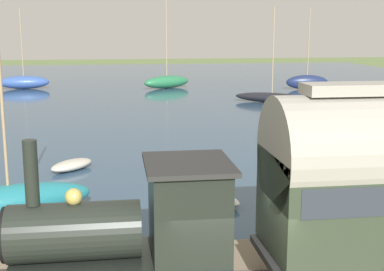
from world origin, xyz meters
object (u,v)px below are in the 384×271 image
Objects in this scene: steam_locomotive at (136,224)px; sailboat_green at (167,82)px; rowboat_off_pier at (72,165)px; sailboat_navy at (307,82)px; rowboat_mid_harbor at (363,216)px; rowboat_near_shore at (208,195)px; sailboat_teal at (9,202)px; sailboat_black at (272,97)px; sailboat_blue at (24,82)px.

steam_locomotive is 0.55× the size of sailboat_green.
sailboat_navy is at bearing -82.85° from rowboat_off_pier.
sailboat_green is at bearing 43.16° from rowboat_mid_harbor.
rowboat_near_shore is 1.32× the size of rowboat_off_pier.
rowboat_near_shore is (0.97, -6.79, -0.39)m from sailboat_teal.
rowboat_near_shore is (-34.13, 16.12, -0.57)m from sailboat_navy.
steam_locomotive is 2.25× the size of rowboat_off_pier.
sailboat_navy is 11.15m from sailboat_black.
rowboat_mid_harbor is (-27.88, 5.14, -0.23)m from sailboat_black.
sailboat_navy is at bearing -24.49° from steam_locomotive.
sailboat_black is at bearing 29.03° from rowboat_mid_harbor.
sailboat_blue reaches higher than rowboat_mid_harbor.
sailboat_green reaches higher than sailboat_black.
sailboat_teal is 2.13× the size of rowboat_near_shore.
sailboat_green is 3.11× the size of rowboat_near_shore.
rowboat_off_pier is (6.07, -1.52, -0.37)m from sailboat_teal.
sailboat_navy is 1.02× the size of sailboat_black.
steam_locomotive is at bearing -169.82° from sailboat_blue.
sailboat_teal is at bearing 30.70° from steam_locomotive.
sailboat_black reaches higher than sailboat_teal.
sailboat_teal reaches higher than rowboat_mid_harbor.
sailboat_blue is 1.28× the size of sailboat_teal.
sailboat_blue is 1.03× the size of sailboat_black.
sailboat_green is 1.46× the size of sailboat_teal.
rowboat_near_shore is (7.56, -2.88, -1.89)m from steam_locomotive.
steam_locomotive is at bearing 160.10° from sailboat_navy.
steam_locomotive reaches higher than rowboat_mid_harbor.
sailboat_blue is at bearing -34.02° from rowboat_off_pier.
sailboat_black is 2.65× the size of rowboat_near_shore.
sailboat_blue reaches higher than sailboat_black.
steam_locomotive is 7.81m from sailboat_teal.
sailboat_teal is (-39.69, -5.91, -0.10)m from sailboat_blue.
steam_locomotive is 8.31m from rowboat_near_shore.
sailboat_navy reaches higher than steam_locomotive.
rowboat_off_pier is at bearing 10.71° from steam_locomotive.
rowboat_off_pier is at bearing 148.21° from sailboat_navy.
sailboat_teal reaches higher than rowboat_off_pier.
sailboat_green is 4.22× the size of rowboat_mid_harbor.
steam_locomotive is 47.34m from sailboat_blue.
steam_locomotive is at bearing -168.76° from sailboat_teal.
steam_locomotive is 0.63× the size of sailboat_navy.
sailboat_black is (-13.72, -22.43, -0.24)m from sailboat_blue.
sailboat_navy is 1.00× the size of sailboat_blue.
sailboat_navy reaches higher than sailboat_teal.
steam_locomotive is 45.16m from sailboat_green.
rowboat_mid_harbor is (-37.00, 11.54, -0.55)m from sailboat_navy.
sailboat_navy is 3.58× the size of rowboat_off_pier.
sailboat_black reaches higher than rowboat_near_shore.
sailboat_black is at bearing -83.47° from rowboat_off_pier.
rowboat_near_shore is at bearing -20.84° from steam_locomotive.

